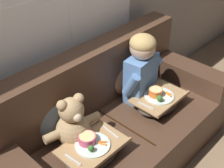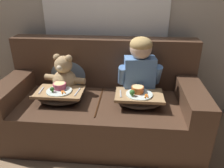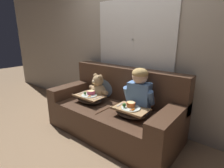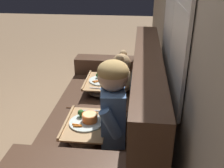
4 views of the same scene
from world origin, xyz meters
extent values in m
plane|color=#8E7051|center=(0.00, 0.00, 0.00)|extent=(14.00, 14.00, 0.00)
cube|color=#A89E8E|center=(0.00, 0.57, 1.30)|extent=(8.00, 0.05, 2.60)
cube|color=#4C3323|center=(0.00, 0.00, 0.22)|extent=(1.98, 0.92, 0.43)
cube|color=#4C3323|center=(0.00, 0.35, 0.70)|extent=(1.98, 0.22, 0.54)
cube|color=#4C3323|center=(0.88, 0.00, 0.52)|extent=(0.22, 0.92, 0.18)
cube|color=#32190A|center=(0.00, -0.02, 0.43)|extent=(0.01, 0.66, 0.01)
ellipsoid|color=#B2754C|center=(0.39, 0.27, 0.62)|extent=(0.40, 0.20, 0.42)
ellipsoid|color=slate|center=(-0.39, 0.27, 0.62)|extent=(0.42, 0.20, 0.43)
cube|color=#5B84BC|center=(0.39, 0.11, 0.63)|extent=(0.32, 0.20, 0.41)
sphere|color=beige|center=(0.39, 0.11, 0.93)|extent=(0.21, 0.21, 0.21)
ellipsoid|color=tan|center=(0.39, 0.11, 0.97)|extent=(0.22, 0.22, 0.15)
cylinder|color=#5B84BC|center=(0.21, 0.08, 0.67)|extent=(0.10, 0.17, 0.23)
cylinder|color=#5B84BC|center=(0.56, 0.12, 0.67)|extent=(0.10, 0.17, 0.23)
sphere|color=tan|center=(-0.39, 0.11, 0.56)|extent=(0.25, 0.25, 0.25)
sphere|color=tan|center=(-0.39, 0.11, 0.74)|extent=(0.18, 0.18, 0.18)
sphere|color=tan|center=(-0.45, 0.13, 0.81)|extent=(0.08, 0.08, 0.08)
sphere|color=tan|center=(-0.32, 0.10, 0.81)|extent=(0.08, 0.08, 0.08)
sphere|color=beige|center=(-0.40, 0.03, 0.73)|extent=(0.07, 0.07, 0.07)
sphere|color=black|center=(-0.40, 0.02, 0.74)|extent=(0.02, 0.02, 0.02)
cylinder|color=tan|center=(-0.54, 0.14, 0.58)|extent=(0.14, 0.09, 0.07)
cylinder|color=tan|center=(-0.23, 0.08, 0.58)|extent=(0.14, 0.09, 0.07)
cylinder|color=tan|center=(-0.47, 0.00, 0.46)|extent=(0.09, 0.12, 0.07)
cylinder|color=tan|center=(-0.35, -0.02, 0.46)|extent=(0.09, 0.12, 0.07)
ellipsoid|color=#473D33|center=(0.39, -0.09, 0.48)|extent=(0.43, 0.30, 0.10)
cube|color=tan|center=(0.39, -0.09, 0.53)|extent=(0.45, 0.31, 0.01)
cube|color=tan|center=(0.39, -0.24, 0.55)|extent=(0.45, 0.02, 0.02)
cylinder|color=silver|center=(0.39, -0.09, 0.54)|extent=(0.25, 0.25, 0.01)
cylinder|color=orange|center=(0.37, -0.06, 0.58)|extent=(0.12, 0.12, 0.06)
cylinder|color=#E5D189|center=(0.37, -0.06, 0.60)|extent=(0.10, 0.10, 0.01)
sphere|color=#38702D|center=(0.32, -0.14, 0.58)|extent=(0.05, 0.05, 0.05)
cylinder|color=#7A9E56|center=(0.32, -0.14, 0.56)|extent=(0.02, 0.02, 0.02)
cylinder|color=orange|center=(0.44, -0.15, 0.56)|extent=(0.02, 0.07, 0.01)
cylinder|color=orange|center=(0.46, -0.14, 0.56)|extent=(0.02, 0.06, 0.01)
cube|color=silver|center=(0.21, -0.09, 0.54)|extent=(0.03, 0.14, 0.01)
ellipsoid|color=#473D33|center=(-0.39, -0.09, 0.48)|extent=(0.44, 0.30, 0.10)
cube|color=tan|center=(-0.39, -0.09, 0.53)|extent=(0.46, 0.31, 0.01)
cube|color=tan|center=(-0.39, -0.24, 0.55)|extent=(0.46, 0.02, 0.02)
cylinder|color=silver|center=(-0.39, -0.09, 0.54)|extent=(0.25, 0.25, 0.01)
cylinder|color=#D64C70|center=(-0.39, -0.04, 0.58)|extent=(0.13, 0.13, 0.05)
cylinder|color=#E5D189|center=(-0.39, -0.04, 0.60)|extent=(0.11, 0.11, 0.01)
sphere|color=#38702D|center=(-0.44, -0.13, 0.58)|extent=(0.04, 0.04, 0.04)
cylinder|color=#7A9E56|center=(-0.44, -0.13, 0.56)|extent=(0.02, 0.02, 0.02)
cylinder|color=orange|center=(-0.34, -0.14, 0.56)|extent=(0.04, 0.06, 0.01)
cylinder|color=orange|center=(-0.32, -0.13, 0.56)|extent=(0.05, 0.05, 0.01)
cube|color=silver|center=(-0.57, -0.09, 0.54)|extent=(0.02, 0.14, 0.01)
cube|color=silver|center=(-0.21, -0.09, 0.54)|extent=(0.03, 0.17, 0.01)
camera|label=1|loc=(-1.41, -1.23, 2.11)|focal=50.00mm
camera|label=2|loc=(0.29, -1.93, 1.49)|focal=35.00mm
camera|label=3|loc=(1.52, -1.87, 1.47)|focal=28.00mm
camera|label=4|loc=(2.00, 0.28, 1.62)|focal=42.00mm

